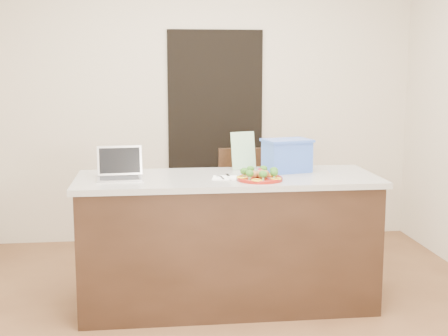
{
  "coord_description": "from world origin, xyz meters",
  "views": [
    {
      "loc": [
        -0.52,
        -3.92,
        1.67
      ],
      "look_at": [
        -0.03,
        0.2,
        0.99
      ],
      "focal_mm": 50.0,
      "sensor_mm": 36.0,
      "label": 1
    }
  ],
  "objects": [
    {
      "name": "pepper_rings",
      "position": [
        0.19,
        0.07,
        0.94
      ],
      "size": [
        0.29,
        0.3,
        0.01
      ],
      "color": "gold",
      "rests_on": "plate"
    },
    {
      "name": "broccoli",
      "position": [
        0.19,
        0.07,
        0.98
      ],
      "size": [
        0.26,
        0.25,
        0.05
      ],
      "color": "#1F4C14",
      "rests_on": "plate"
    },
    {
      "name": "napkin",
      "position": [
        -0.03,
        0.17,
        0.92
      ],
      "size": [
        0.19,
        0.19,
        0.01
      ],
      "primitive_type": "cube",
      "rotation": [
        0.0,
        0.0,
        -0.18
      ],
      "color": "white",
      "rests_on": "island"
    },
    {
      "name": "meatballs",
      "position": [
        0.2,
        0.08,
        0.96
      ],
      "size": [
        0.12,
        0.12,
        0.05
      ],
      "color": "brown",
      "rests_on": "plate"
    },
    {
      "name": "laptop",
      "position": [
        -0.73,
        0.26,
        0.98
      ],
      "size": [
        0.31,
        0.26,
        0.21
      ],
      "rotation": [
        0.0,
        0.0,
        0.08
      ],
      "color": "#A5A5AA",
      "rests_on": "island"
    },
    {
      "name": "ground",
      "position": [
        0.0,
        0.0,
        0.0
      ],
      "size": [
        4.0,
        4.0,
        0.0
      ],
      "primitive_type": "plane",
      "color": "brown",
      "rests_on": "ground"
    },
    {
      "name": "leaflet",
      "position": [
        0.15,
        0.53,
        1.06
      ],
      "size": [
        0.19,
        0.1,
        0.27
      ],
      "primitive_type": "cube",
      "rotation": [
        -0.14,
        0.0,
        0.34
      ],
      "color": "silver",
      "rests_on": "island"
    },
    {
      "name": "doorway",
      "position": [
        0.1,
        1.98,
        1.0
      ],
      "size": [
        0.9,
        0.02,
        2.0
      ],
      "primitive_type": "cube",
      "color": "black",
      "rests_on": "ground"
    },
    {
      "name": "plate",
      "position": [
        0.19,
        0.07,
        0.93
      ],
      "size": [
        0.3,
        0.3,
        0.02
      ],
      "rotation": [
        0.0,
        0.0,
        -0.28
      ],
      "color": "maroon",
      "rests_on": "island"
    },
    {
      "name": "chair",
      "position": [
        0.27,
        1.14,
        0.56
      ],
      "size": [
        0.45,
        0.45,
        0.98
      ],
      "rotation": [
        0.0,
        0.0,
        -0.03
      ],
      "color": "#382010",
      "rests_on": "ground"
    },
    {
      "name": "knife",
      "position": [
        0.0,
        0.15,
        0.93
      ],
      "size": [
        0.02,
        0.21,
        0.01
      ],
      "rotation": [
        0.0,
        0.0,
        0.03
      ],
      "color": "white",
      "rests_on": "napkin"
    },
    {
      "name": "room_shell",
      "position": [
        0.0,
        0.0,
        1.62
      ],
      "size": [
        4.0,
        4.0,
        4.0
      ],
      "color": "white",
      "rests_on": "ground"
    },
    {
      "name": "island",
      "position": [
        0.0,
        0.25,
        0.46
      ],
      "size": [
        2.06,
        0.76,
        0.92
      ],
      "color": "black",
      "rests_on": "ground"
    },
    {
      "name": "yogurt_bottle",
      "position": [
        0.2,
        0.14,
        0.95
      ],
      "size": [
        0.03,
        0.03,
        0.07
      ],
      "rotation": [
        0.0,
        0.0,
        -0.41
      ],
      "color": "silver",
      "rests_on": "island"
    },
    {
      "name": "fork",
      "position": [
        -0.05,
        0.18,
        0.93
      ],
      "size": [
        0.03,
        0.15,
        0.0
      ],
      "rotation": [
        0.0,
        0.0,
        0.07
      ],
      "color": "silver",
      "rests_on": "napkin"
    },
    {
      "name": "blue_box",
      "position": [
        0.44,
        0.39,
        1.04
      ],
      "size": [
        0.37,
        0.31,
        0.23
      ],
      "rotation": [
        0.0,
        0.0,
        0.25
      ],
      "color": "#3356B8",
      "rests_on": "island"
    }
  ]
}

